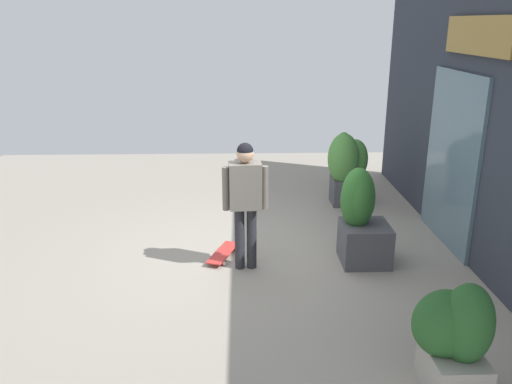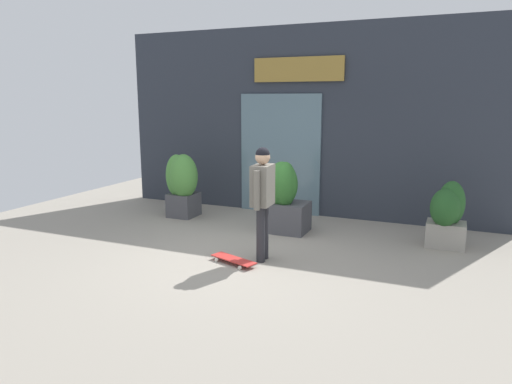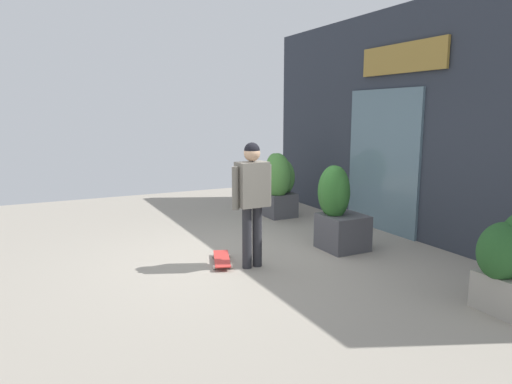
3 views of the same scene
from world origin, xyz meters
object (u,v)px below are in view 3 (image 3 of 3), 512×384
(skateboarder, at_px, (252,192))
(planter_box_mid, at_px, (510,262))
(skateboard, at_px, (222,259))
(planter_box_right, at_px, (279,181))
(planter_box_left, at_px, (338,208))

(skateboarder, bearing_deg, planter_box_mid, -148.14)
(skateboarder, relative_size, planter_box_mid, 1.56)
(skateboard, bearing_deg, planter_box_mid, -124.50)
(skateboarder, height_order, planter_box_right, skateboarder)
(skateboarder, height_order, planter_box_mid, skateboarder)
(skateboarder, relative_size, skateboard, 2.16)
(skateboarder, relative_size, planter_box_left, 1.31)
(planter_box_mid, bearing_deg, planter_box_left, -175.47)
(skateboarder, distance_m, skateboard, 1.09)
(planter_box_left, bearing_deg, planter_box_mid, 4.53)
(planter_box_left, bearing_deg, planter_box_right, 173.28)
(skateboard, distance_m, planter_box_right, 3.17)
(planter_box_right, bearing_deg, planter_box_mid, -0.72)
(skateboard, bearing_deg, skateboarder, -117.21)
(planter_box_left, height_order, planter_box_right, planter_box_right)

